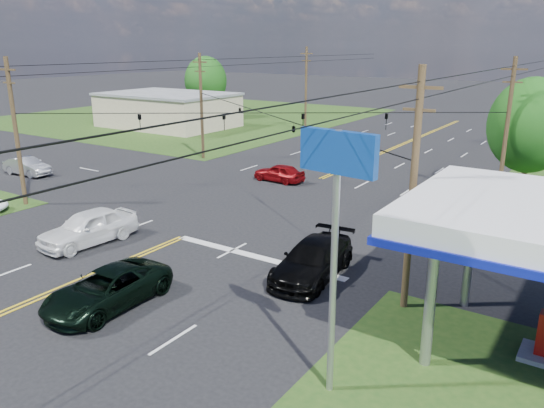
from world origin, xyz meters
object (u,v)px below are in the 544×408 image
Objects in this scene: pole_sw at (16,131)px; pole_left_far at (306,89)px; pickup_dkgreen at (107,289)px; sedan_silver at (27,166)px; pole_ne at (507,129)px; pickup_white at (88,227)px; tree_far_l at (206,81)px; tree_right_a at (531,125)px; pole_se at (413,189)px; pole_nw at (201,105)px; retail_nw at (168,111)px; suv_black at (313,260)px; polesign_se at (337,191)px.

pole_left_far is (0.00, 37.00, 0.25)m from pole_sw.
pickup_dkgreen is 1.25× the size of sedan_silver.
pickup_white is (-16.50, -20.34, -4.01)m from pole_ne.
tree_far_l is 1.99× the size of sedan_silver.
tree_right_a is at bearing -23.50° from tree_far_l.
pole_ne is 0.95× the size of pole_left_far.
pole_nw is at bearing 145.30° from pole_se.
tree_right_a is at bearing -30.65° from pole_left_far.
pole_se is (43.00, -31.00, 2.92)m from retail_nw.
pole_se is at bearing -90.00° from pole_ne.
pole_left_far reaches higher than retail_nw.
pickup_dkgreen is (16.00, -43.54, -4.41)m from pole_left_far.
pickup_dkgreen reaches higher than sedan_silver.
pole_sw is 1.00× the size of pole_se.
pole_nw is at bearing 122.07° from pickup_dkgreen.
pole_sw and pole_se have the same top height.
suv_black is (-5.50, -20.50, -4.04)m from tree_right_a.
suv_black is (40.50, -40.50, -4.36)m from tree_far_l.
tree_right_a reaches higher than pickup_dkgreen.
pole_se is at bearing -101.95° from sedan_silver.
pole_left_far reaches higher than pole_se.
pole_se is at bearing -11.50° from suv_black.
pickup_white is (9.50, -20.34, -4.01)m from pole_nw.
pickup_white is at bearing -76.42° from pole_left_far.
pole_nw is 1.19× the size of polesign_se.
pole_se is 21.02m from tree_right_a.
retail_nw is 1.60× the size of pole_left_far.
pole_se is 60.88m from tree_far_l.
pole_left_far reaches higher than sedan_silver.
pickup_white is at bearing -126.86° from tree_right_a.
retail_nw is 1.68× the size of pole_se.
pickup_white is 0.67× the size of polesign_se.
tree_right_a is at bearing 37.87° from pole_sw.
pole_sw is 9.98m from sedan_silver.
sedan_silver is (-7.55, 5.00, -4.19)m from pole_sw.
pole_se is 1.74× the size of pickup_dkgreen.
pole_se is at bearing 12.91° from pickup_white.
suv_black is 12.33m from pickup_white.
pole_left_far is 40.70m from pickup_white.
pole_left_far is 1.83× the size of pickup_dkgreen.
pole_sw is 1.09× the size of tree_far_l.
pickup_dkgreen is 0.68× the size of polesign_se.
pole_nw is at bearing 135.69° from suv_black.
tree_right_a is (27.00, 21.00, -0.05)m from pole_sw.
pickup_dkgreen is 26.22m from sedan_silver.
pole_sw is 1.16× the size of tree_right_a.
polesign_se is (33.55, -11.46, 5.60)m from sedan_silver.
retail_nw is 18.30m from pole_left_far.
pole_sw is 26.83m from polesign_se.
pole_left_far is (-26.00, 37.00, 0.25)m from pole_se.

